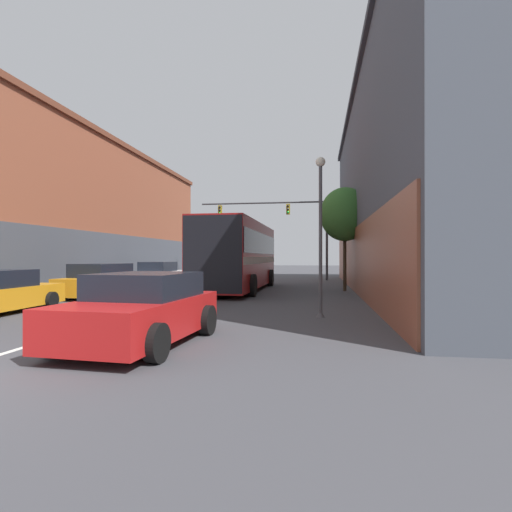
# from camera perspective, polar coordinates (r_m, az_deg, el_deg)

# --- Properties ---
(lane_center_line) EXTENTS (0.14, 42.51, 0.01)m
(lane_center_line) POSITION_cam_1_polar(r_m,az_deg,el_deg) (20.23, -7.33, -5.11)
(lane_center_line) COLOR silver
(lane_center_line) RESTS_ON ground_plane
(building_left_brick) EXTENTS (7.28, 29.82, 8.96)m
(building_left_brick) POSITION_cam_1_polar(r_m,az_deg,el_deg) (27.15, -26.36, 5.87)
(building_left_brick) COLOR #995138
(building_left_brick) RESTS_ON ground_plane
(building_right_storefront) EXTENTS (9.44, 28.53, 10.50)m
(building_right_storefront) POSITION_cam_1_polar(r_m,az_deg,el_deg) (22.76, 25.37, 9.01)
(building_right_storefront) COLOR #4C515B
(building_right_storefront) RESTS_ON ground_plane
(bus) EXTENTS (2.91, 10.47, 3.50)m
(bus) POSITION_cam_1_polar(r_m,az_deg,el_deg) (21.06, -2.48, 0.42)
(bus) COLOR maroon
(bus) RESTS_ON ground_plane
(hatchback_foreground) EXTENTS (2.38, 4.08, 1.42)m
(hatchback_foreground) POSITION_cam_1_polar(r_m,az_deg,el_deg) (8.45, -15.99, -7.40)
(hatchback_foreground) COLOR red
(hatchback_foreground) RESTS_ON ground_plane
(parked_car_left_near) EXTENTS (2.06, 4.47, 1.46)m
(parked_car_left_near) POSITION_cam_1_polar(r_m,az_deg,el_deg) (25.29, -13.65, -2.55)
(parked_car_left_near) COLOR silver
(parked_car_left_near) RESTS_ON ground_plane
(parked_car_left_mid) EXTENTS (2.43, 4.73, 1.46)m
(parked_car_left_mid) POSITION_cam_1_polar(r_m,az_deg,el_deg) (18.93, -20.92, -3.37)
(parked_car_left_mid) COLOR orange
(parked_car_left_mid) RESTS_ON ground_plane
(traffic_signal_gantry) EXTENTS (9.85, 0.36, 6.25)m
(traffic_signal_gantry) POSITION_cam_1_polar(r_m,az_deg,el_deg) (30.82, 4.36, 5.18)
(traffic_signal_gantry) COLOR #333338
(traffic_signal_gantry) RESTS_ON ground_plane
(street_lamp) EXTENTS (0.28, 0.28, 4.67)m
(street_lamp) POSITION_cam_1_polar(r_m,az_deg,el_deg) (11.80, 9.20, 3.55)
(street_lamp) COLOR #47474C
(street_lamp) RESTS_ON ground_plane
(street_tree_near) EXTENTS (2.52, 2.27, 5.35)m
(street_tree_near) POSITION_cam_1_polar(r_m,az_deg,el_deg) (21.17, 12.56, 5.81)
(street_tree_near) COLOR #3D2D1E
(street_tree_near) RESTS_ON ground_plane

